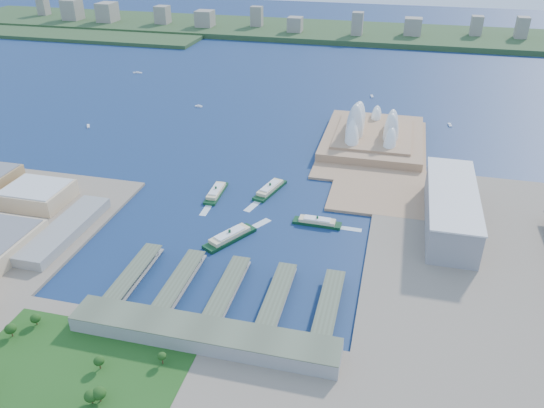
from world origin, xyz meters
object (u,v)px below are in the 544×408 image
(toaster_building, at_px, (451,208))
(ferry_a, at_px, (216,191))
(ferry_c, at_px, (230,235))
(ferry_d, at_px, (317,220))
(ferry_b, at_px, (270,187))
(opera_house, at_px, (375,121))

(toaster_building, height_order, ferry_a, toaster_building)
(ferry_c, relative_size, ferry_d, 1.18)
(toaster_building, distance_m, ferry_b, 193.88)
(ferry_a, xyz_separation_m, ferry_c, (43.20, -84.31, 0.54))
(ferry_b, bearing_deg, opera_house, 74.60)
(opera_house, bearing_deg, ferry_c, -112.50)
(ferry_a, bearing_deg, toaster_building, -3.37)
(ferry_b, distance_m, ferry_c, 106.40)
(ferry_a, distance_m, ferry_b, 60.51)
(ferry_b, bearing_deg, ferry_a, -144.27)
(opera_house, relative_size, ferry_d, 3.70)
(ferry_b, bearing_deg, toaster_building, 6.57)
(opera_house, height_order, toaster_building, opera_house)
(ferry_a, bearing_deg, ferry_b, 18.97)
(ferry_b, xyz_separation_m, ferry_c, (-13.45, -105.54, 0.19))
(toaster_building, xyz_separation_m, ferry_b, (-191.10, 28.96, -15.23))
(toaster_building, distance_m, ferry_c, 218.93)
(ferry_b, relative_size, ferry_c, 0.97)
(toaster_building, height_order, ferry_d, toaster_building)
(opera_house, height_order, ferry_a, opera_house)
(ferry_d, bearing_deg, ferry_c, 123.72)
(opera_house, bearing_deg, ferry_b, -120.59)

